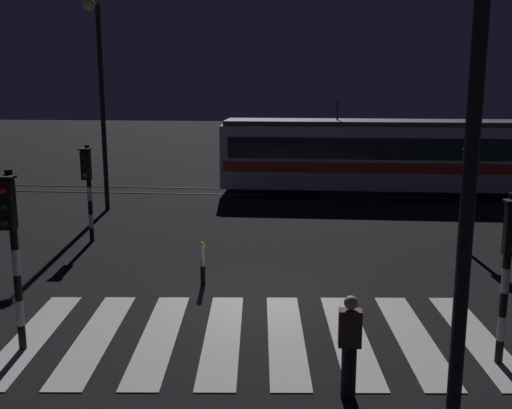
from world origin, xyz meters
The scene contains 13 objects.
ground_plane centered at (0.00, 0.00, 0.00)m, with size 120.00×120.00×0.00m, color black.
rail_near centered at (0.00, 12.75, 0.01)m, with size 80.00×0.12×0.03m, color #59595E.
rail_far centered at (0.00, 14.18, 0.01)m, with size 80.00×0.12×0.03m, color #59595E.
crosswalk_zebra centered at (0.00, -2.16, 0.01)m, with size 9.79×5.15×0.02m.
traffic_light_corner_near_left centered at (-4.29, -3.18, 2.26)m, with size 0.36×0.42×3.43m.
traffic_light_corner_far_left centered at (-5.74, 4.54, 2.00)m, with size 0.36×0.42×3.03m.
traffic_light_corner_far_right centered at (5.63, 4.80, 2.05)m, with size 0.36×0.42×3.11m.
traffic_light_corner_near_right centered at (4.47, -2.96, 2.05)m, with size 0.36×0.42×3.11m.
street_lamp_near_kerb centered at (2.89, -6.37, 4.92)m, with size 0.44×1.21×7.86m.
street_lamp_trackside_left centered at (-6.79, 9.06, 4.88)m, with size 0.44×1.21×7.78m.
tram centered at (4.34, 13.46, 1.74)m, with size 14.43×2.58×4.15m.
pedestrian_waiting_at_kerb centered at (1.71, -4.31, 0.88)m, with size 0.36×0.24×1.71m.
bollard_island_edge centered at (-1.54, 0.83, 0.56)m, with size 0.12×0.12×1.11m.
Camera 1 is at (1.02, -13.34, 5.00)m, focal length 42.76 mm.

